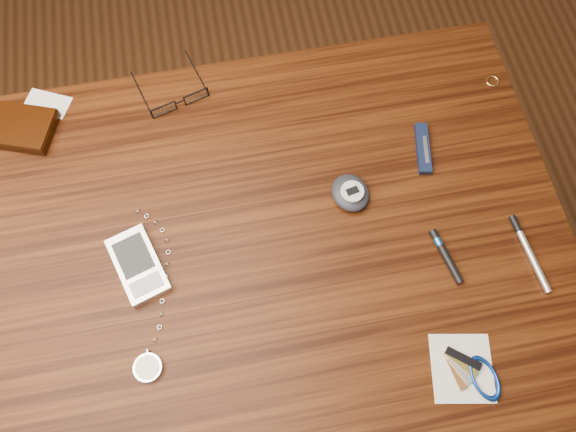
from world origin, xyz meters
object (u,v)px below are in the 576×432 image
pocket_knife (423,149)px  desk (251,266)px  pocket_watch (149,362)px  silver_pen (527,247)px  pedometer (350,193)px  pda_phone (138,265)px  notepad_keys (473,373)px  wallet_and_card (23,127)px  eyeglasses (179,100)px

pocket_knife → desk: bearing=-160.2°
pocket_watch → silver_pen: size_ratio=2.10×
pedometer → pocket_watch: bearing=-149.4°
pocket_watch → pda_phone: pda_phone is taller
pda_phone → notepad_keys: size_ratio=1.16×
desk → pocket_knife: size_ratio=10.70×
desk → pocket_knife: pocket_knife is taller
pocket_watch → silver_pen: (0.58, 0.06, -0.00)m
wallet_and_card → pocket_watch: bearing=-68.1°
notepad_keys → pda_phone: bearing=151.4°
desk → wallet_and_card: size_ratio=7.08×
notepad_keys → pocket_knife: (0.03, 0.36, 0.00)m
wallet_and_card → silver_pen: size_ratio=1.11×
wallet_and_card → pocket_knife: wallet_and_card is taller
desk → pocket_watch: (-0.16, -0.15, 0.11)m
pocket_knife → silver_pen: bearing=-60.9°
pda_phone → notepad_keys: 0.51m
pda_phone → pocket_knife: bearing=13.5°
pocket_watch → silver_pen: 0.59m
eyeglasses → pda_phone: (-0.09, -0.28, -0.00)m
eyeglasses → wallet_and_card: bearing=-178.8°
eyeglasses → pda_phone: 0.29m
wallet_and_card → silver_pen: (0.75, -0.35, -0.01)m
silver_pen → pedometer: bearing=150.9°
wallet_and_card → eyeglasses: 0.26m
pocket_watch → eyeglasses: bearing=77.9°
pocket_watch → pda_phone: size_ratio=2.11×
wallet_and_card → notepad_keys: 0.80m
pda_phone → silver_pen: size_ratio=1.00×
pda_phone → pedometer: 0.34m
pda_phone → pocket_knife: pda_phone is taller
wallet_and_card → pocket_watch: wallet_and_card is taller
wallet_and_card → pda_phone: size_ratio=1.11×
wallet_and_card → pocket_watch: 0.45m
desk → pocket_watch: bearing=-138.2°
wallet_and_card → silver_pen: wallet_and_card is taller
pda_phone → wallet_and_card: bearing=121.3°
wallet_and_card → pocket_knife: size_ratio=1.51×
eyeglasses → silver_pen: eyeglasses is taller
notepad_keys → pedometer: bearing=109.8°
desk → pocket_knife: (0.31, 0.11, 0.11)m
desk → notepad_keys: bearing=-41.2°
eyeglasses → pocket_watch: size_ratio=0.49×
eyeglasses → pocket_knife: eyeglasses is taller
desk → pocket_knife: 0.35m
desk → pda_phone: 0.20m
wallet_and_card → pda_phone: wallet_and_card is taller
pedometer → silver_pen: bearing=-29.1°
silver_pen → notepad_keys: bearing=-130.1°
pda_phone → pocket_knife: size_ratio=1.36×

